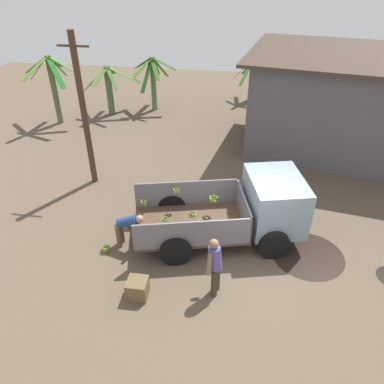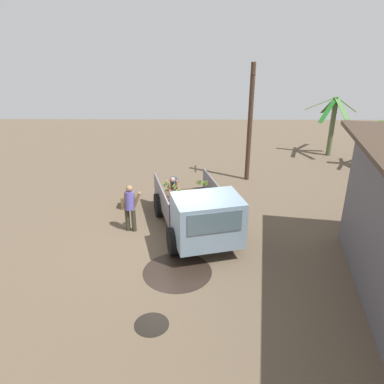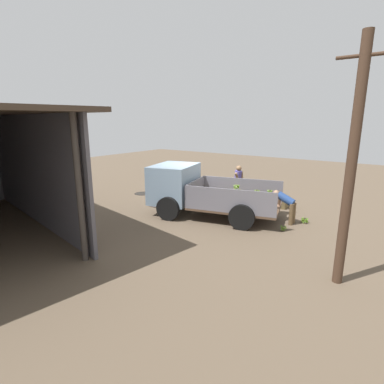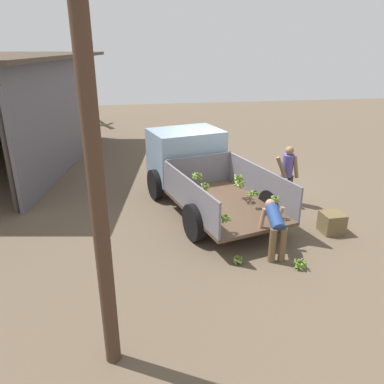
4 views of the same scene
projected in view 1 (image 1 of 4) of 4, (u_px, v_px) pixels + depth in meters
ground at (250, 252)px, 10.30m from camera, size 36.00×36.00×0.00m
mud_patch_0 at (308, 255)px, 10.18m from camera, size 1.95×1.95×0.01m
cargo_truck at (256, 206)px, 10.45m from camera, size 4.97×3.09×1.82m
utility_pole at (84, 112)px, 12.05m from camera, size 0.99×0.20×5.07m
banana_palm_0 at (252, 78)px, 20.00m from camera, size 2.34×2.14×2.26m
banana_palm_2 at (153, 81)px, 18.62m from camera, size 2.28×2.47×2.62m
banana_palm_3 at (109, 88)px, 18.23m from camera, size 2.82×2.41×2.35m
banana_palm_4 at (54, 86)px, 16.99m from camera, size 3.00×2.57×3.11m
person_foreground_visitor at (215, 264)px, 8.63m from camera, size 0.40×0.68×1.62m
person_worker_loading at (127, 226)px, 10.16m from camera, size 0.80×0.57×1.09m
banana_bunch_on_ground_0 at (130, 224)px, 11.17m from camera, size 0.22×0.22×0.19m
banana_bunch_on_ground_1 at (105, 248)px, 10.26m from camera, size 0.25×0.25×0.21m
wooden_crate_0 at (138, 288)px, 8.89m from camera, size 0.50×0.50×0.47m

